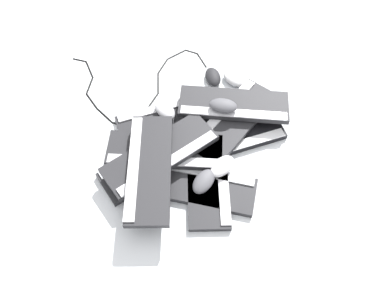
{
  "coord_description": "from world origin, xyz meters",
  "views": [
    {
      "loc": [
        -0.5,
        -0.47,
        1.25
      ],
      "look_at": [
        0.04,
        0.04,
        0.06
      ],
      "focal_mm": 35.0,
      "sensor_mm": 36.0,
      "label": 1
    }
  ],
  "objects_px": {
    "keyboard_6": "(161,154)",
    "mouse_4": "(165,110)",
    "keyboard_1": "(171,118)",
    "keyboard_9": "(234,105)",
    "mouse_6": "(204,181)",
    "mouse_0": "(222,166)",
    "mouse_2": "(213,77)",
    "keyboard_2": "(155,160)",
    "keyboard_4": "(208,174)",
    "mouse_5": "(234,79)",
    "mouse_1": "(256,109)",
    "mouse_3": "(223,106)",
    "keyboard_5": "(165,151)",
    "keyboard_8": "(233,121)",
    "keyboard_7": "(149,168)",
    "keyboard_3": "(196,185)",
    "keyboard_0": "(229,138)"
  },
  "relations": [
    {
      "from": "keyboard_0",
      "to": "mouse_1",
      "type": "relative_size",
      "value": 4.17
    },
    {
      "from": "mouse_2",
      "to": "mouse_5",
      "type": "distance_m",
      "value": 0.09
    },
    {
      "from": "keyboard_8",
      "to": "mouse_5",
      "type": "xyz_separation_m",
      "value": [
        0.19,
        0.16,
        -0.02
      ]
    },
    {
      "from": "keyboard_0",
      "to": "mouse_5",
      "type": "distance_m",
      "value": 0.31
    },
    {
      "from": "keyboard_8",
      "to": "keyboard_9",
      "type": "height_order",
      "value": "keyboard_9"
    },
    {
      "from": "mouse_2",
      "to": "mouse_5",
      "type": "relative_size",
      "value": 1.0
    },
    {
      "from": "keyboard_6",
      "to": "mouse_4",
      "type": "distance_m",
      "value": 0.23
    },
    {
      "from": "keyboard_9",
      "to": "mouse_3",
      "type": "distance_m",
      "value": 0.07
    },
    {
      "from": "keyboard_3",
      "to": "keyboard_4",
      "type": "height_order",
      "value": "same"
    },
    {
      "from": "keyboard_0",
      "to": "keyboard_3",
      "type": "distance_m",
      "value": 0.25
    },
    {
      "from": "keyboard_9",
      "to": "mouse_5",
      "type": "bearing_deg",
      "value": 38.03
    },
    {
      "from": "keyboard_5",
      "to": "mouse_6",
      "type": "height_order",
      "value": "mouse_6"
    },
    {
      "from": "keyboard_2",
      "to": "keyboard_8",
      "type": "distance_m",
      "value": 0.35
    },
    {
      "from": "keyboard_2",
      "to": "keyboard_7",
      "type": "distance_m",
      "value": 0.12
    },
    {
      "from": "keyboard_7",
      "to": "mouse_6",
      "type": "relative_size",
      "value": 3.84
    },
    {
      "from": "keyboard_4",
      "to": "mouse_5",
      "type": "xyz_separation_m",
      "value": [
        0.43,
        0.24,
        0.01
      ]
    },
    {
      "from": "keyboard_5",
      "to": "keyboard_8",
      "type": "xyz_separation_m",
      "value": [
        0.29,
        -0.1,
        0.0
      ]
    },
    {
      "from": "keyboard_0",
      "to": "keyboard_7",
      "type": "distance_m",
      "value": 0.37
    },
    {
      "from": "keyboard_6",
      "to": "mouse_3",
      "type": "height_order",
      "value": "mouse_3"
    },
    {
      "from": "keyboard_1",
      "to": "keyboard_9",
      "type": "xyz_separation_m",
      "value": [
        0.19,
        -0.17,
        0.06
      ]
    },
    {
      "from": "keyboard_2",
      "to": "keyboard_7",
      "type": "bearing_deg",
      "value": -144.4
    },
    {
      "from": "keyboard_2",
      "to": "mouse_6",
      "type": "xyz_separation_m",
      "value": [
        0.05,
        -0.21,
        0.04
      ]
    },
    {
      "from": "keyboard_6",
      "to": "mouse_1",
      "type": "distance_m",
      "value": 0.47
    },
    {
      "from": "mouse_2",
      "to": "mouse_6",
      "type": "distance_m",
      "value": 0.54
    },
    {
      "from": "keyboard_5",
      "to": "keyboard_8",
      "type": "distance_m",
      "value": 0.31
    },
    {
      "from": "mouse_2",
      "to": "keyboard_3",
      "type": "bearing_deg",
      "value": 159.86
    },
    {
      "from": "keyboard_3",
      "to": "keyboard_8",
      "type": "bearing_deg",
      "value": 14.5
    },
    {
      "from": "mouse_6",
      "to": "keyboard_0",
      "type": "bearing_deg",
      "value": 6.05
    },
    {
      "from": "keyboard_4",
      "to": "keyboard_7",
      "type": "height_order",
      "value": "keyboard_7"
    },
    {
      "from": "mouse_3",
      "to": "keyboard_6",
      "type": "bearing_deg",
      "value": 50.62
    },
    {
      "from": "keyboard_1",
      "to": "mouse_1",
      "type": "xyz_separation_m",
      "value": [
        0.28,
        -0.23,
        0.01
      ]
    },
    {
      "from": "keyboard_0",
      "to": "keyboard_4",
      "type": "relative_size",
      "value": 1.09
    },
    {
      "from": "keyboard_7",
      "to": "keyboard_8",
      "type": "distance_m",
      "value": 0.41
    },
    {
      "from": "keyboard_1",
      "to": "keyboard_9",
      "type": "relative_size",
      "value": 1.05
    },
    {
      "from": "mouse_2",
      "to": "keyboard_5",
      "type": "bearing_deg",
      "value": 142.05
    },
    {
      "from": "keyboard_9",
      "to": "mouse_6",
      "type": "relative_size",
      "value": 3.99
    },
    {
      "from": "keyboard_2",
      "to": "mouse_0",
      "type": "relative_size",
      "value": 4.2
    },
    {
      "from": "keyboard_2",
      "to": "mouse_5",
      "type": "distance_m",
      "value": 0.53
    },
    {
      "from": "keyboard_6",
      "to": "keyboard_9",
      "type": "height_order",
      "value": "same"
    },
    {
      "from": "mouse_6",
      "to": "mouse_3",
      "type": "bearing_deg",
      "value": 17.68
    },
    {
      "from": "mouse_2",
      "to": "mouse_6",
      "type": "xyz_separation_m",
      "value": [
        -0.43,
        -0.33,
        0.03
      ]
    },
    {
      "from": "mouse_5",
      "to": "mouse_3",
      "type": "bearing_deg",
      "value": -59.24
    },
    {
      "from": "keyboard_1",
      "to": "keyboard_7",
      "type": "bearing_deg",
      "value": -149.14
    },
    {
      "from": "mouse_1",
      "to": "mouse_4",
      "type": "xyz_separation_m",
      "value": [
        -0.28,
        0.26,
        0.03
      ]
    },
    {
      "from": "mouse_0",
      "to": "mouse_6",
      "type": "bearing_deg",
      "value": 175.83
    },
    {
      "from": "keyboard_5",
      "to": "mouse_1",
      "type": "height_order",
      "value": "keyboard_5"
    },
    {
      "from": "keyboard_1",
      "to": "keyboard_2",
      "type": "xyz_separation_m",
      "value": [
        -0.19,
        -0.1,
        0.0
      ]
    },
    {
      "from": "mouse_4",
      "to": "mouse_6",
      "type": "height_order",
      "value": "same"
    },
    {
      "from": "mouse_3",
      "to": "keyboard_3",
      "type": "bearing_deg",
      "value": 80.78
    },
    {
      "from": "keyboard_1",
      "to": "keyboard_6",
      "type": "xyz_separation_m",
      "value": [
        -0.18,
        -0.13,
        0.06
      ]
    }
  ]
}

